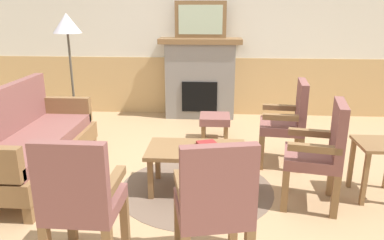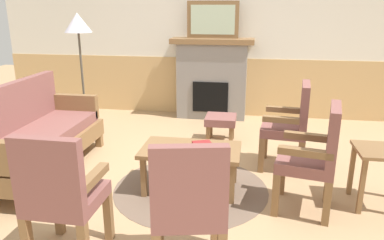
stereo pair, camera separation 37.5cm
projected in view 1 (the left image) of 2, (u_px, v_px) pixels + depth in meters
The scene contains 15 objects.
ground_plane at pixel (190, 179), 3.96m from camera, with size 14.00×14.00×0.00m, color tan.
wall_back at pixel (201, 35), 6.06m from camera, with size 7.20×0.14×2.70m.
fireplace at pixel (200, 78), 6.01m from camera, with size 1.30×0.44×1.28m.
framed_picture at pixel (201, 20), 5.74m from camera, with size 0.80×0.04×0.56m.
couch at pixel (32, 143), 3.88m from camera, with size 0.70×1.80×0.98m.
coffee_table at pixel (196, 153), 3.64m from camera, with size 0.96×0.56×0.44m.
round_rug at pixel (196, 188), 3.75m from camera, with size 1.55×1.55×0.01m, color brown.
book_on_table at pixel (207, 144), 3.69m from camera, with size 0.18×0.17×0.03m, color maroon.
footstool at pixel (215, 121), 5.01m from camera, with size 0.40×0.40×0.36m.
armchair_near_fireplace at pixel (288, 119), 4.20m from camera, with size 0.53×0.53×0.98m.
armchair_by_window_left at pixel (321, 150), 3.32m from camera, with size 0.56×0.56×0.98m.
armchair_front_left at pixel (214, 201), 2.44m from camera, with size 0.57×0.57×0.98m.
armchair_front_center at pixel (81, 197), 2.49m from camera, with size 0.49×0.49×0.98m.
side_table at pixel (380, 154), 3.48m from camera, with size 0.44×0.44×0.55m.
floor_lamp_by_couch at pixel (67, 31), 4.77m from camera, with size 0.36×0.36×1.68m.
Camera 1 is at (0.26, -3.59, 1.77)m, focal length 34.83 mm.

